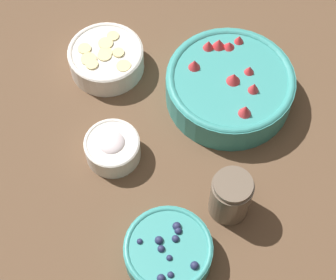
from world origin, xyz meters
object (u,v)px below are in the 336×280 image
(bowl_blueberries, at_px, (168,251))
(bowl_cream, at_px, (112,147))
(bowl_bananas, at_px, (106,58))
(bowl_strawberries, at_px, (230,85))
(jar_chocolate, at_px, (230,197))

(bowl_blueberries, bearing_deg, bowl_cream, -152.73)
(bowl_bananas, bearing_deg, bowl_strawberries, 73.13)
(bowl_strawberries, bearing_deg, bowl_bananas, -106.87)
(bowl_strawberries, bearing_deg, jar_chocolate, -2.92)
(bowl_strawberries, relative_size, bowl_bananas, 1.64)
(bowl_bananas, distance_m, bowl_cream, 0.22)
(bowl_cream, bearing_deg, bowl_blueberries, 27.27)
(bowl_bananas, bearing_deg, jar_chocolate, 36.68)
(bowl_blueberries, distance_m, bowl_bananas, 0.45)
(bowl_cream, bearing_deg, bowl_strawberries, 120.52)
(bowl_blueberries, xyz_separation_m, jar_chocolate, (-0.10, 0.12, 0.02))
(bowl_strawberries, height_order, bowl_bananas, bowl_strawberries)
(bowl_strawberries, xyz_separation_m, jar_chocolate, (0.26, -0.01, 0.00))
(bowl_strawberries, height_order, bowl_blueberries, bowl_strawberries)
(bowl_bananas, xyz_separation_m, bowl_cream, (0.22, 0.02, -0.00))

